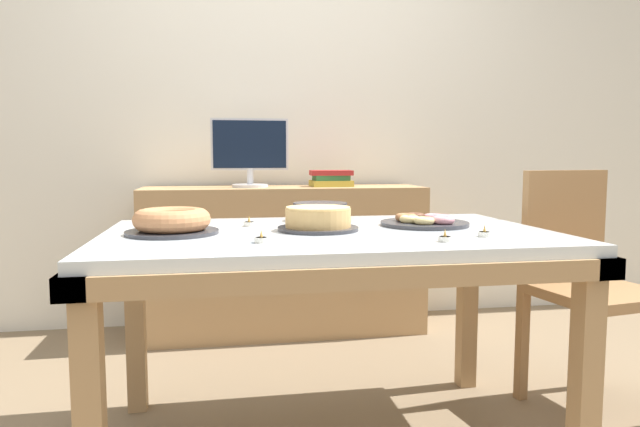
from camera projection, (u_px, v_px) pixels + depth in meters
name	position (u px, v px, depth m)	size (l,w,h in m)	color
wall_back	(278.00, 106.00, 3.44)	(8.00, 0.10, 2.60)	silver
dining_table	(329.00, 258.00, 1.91)	(1.50, 0.94, 0.75)	silver
chair	(583.00, 276.00, 2.26)	(0.48, 0.48, 0.94)	olive
sideboard	(284.00, 259.00, 3.24)	(1.56, 0.44, 0.83)	tan
computer_monitor	(250.00, 153.00, 3.14)	(0.42, 0.20, 0.38)	silver
book_stack	(331.00, 179.00, 3.24)	(0.24, 0.17, 0.09)	#B29933
cake_chocolate_round	(318.00, 219.00, 1.91)	(0.27, 0.27, 0.08)	#333338
cake_golden_bundt	(172.00, 222.00, 1.82)	(0.29, 0.29, 0.08)	#333338
pastry_platter	(424.00, 221.00, 2.05)	(0.32, 0.32, 0.04)	#333338
plate_stack	(320.00, 212.00, 2.20)	(0.21, 0.21, 0.07)	#333338
tealight_near_cakes	(249.00, 223.00, 2.03)	(0.04, 0.04, 0.04)	silver
tealight_near_front	(261.00, 239.00, 1.64)	(0.04, 0.04, 0.04)	silver
tealight_right_edge	(484.00, 234.00, 1.76)	(0.04, 0.04, 0.04)	silver
tealight_left_edge	(445.00, 238.00, 1.65)	(0.04, 0.04, 0.04)	silver
tealight_centre	(158.00, 219.00, 2.16)	(0.04, 0.04, 0.04)	silver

